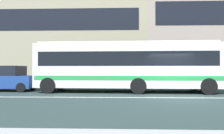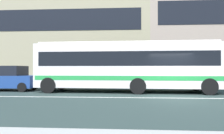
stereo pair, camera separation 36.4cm
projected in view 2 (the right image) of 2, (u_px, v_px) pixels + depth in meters
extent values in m
plane|color=#2B3B38|center=(178.00, 98.00, 10.17)|extent=(160.00, 160.00, 0.00)
cube|color=silver|center=(178.00, 98.00, 10.17)|extent=(60.00, 0.16, 0.01)
cube|color=#255027|center=(195.00, 81.00, 16.68)|extent=(20.67, 1.10, 1.00)
cube|color=tan|center=(56.00, 37.00, 27.86)|extent=(25.72, 11.20, 12.51)
cube|color=black|center=(39.00, 20.00, 22.26)|extent=(23.66, 0.04, 2.50)
cube|color=tan|center=(220.00, 31.00, 26.45)|extent=(20.81, 11.20, 13.52)
cube|color=silver|center=(126.00, 66.00, 13.01)|extent=(11.98, 2.94, 2.85)
cube|color=black|center=(126.00, 59.00, 13.02)|extent=(11.27, 2.93, 0.91)
cube|color=green|center=(126.00, 77.00, 13.00)|extent=(11.75, 2.95, 0.28)
cube|color=silver|center=(126.00, 44.00, 13.03)|extent=(11.49, 2.51, 0.12)
cube|color=black|center=(42.00, 60.00, 13.57)|extent=(0.10, 2.15, 1.00)
cylinder|color=black|center=(49.00, 85.00, 12.28)|extent=(1.01, 0.31, 1.00)
cylinder|color=black|center=(62.00, 83.00, 14.63)|extent=(1.01, 0.31, 1.00)
cylinder|color=black|center=(138.00, 86.00, 11.76)|extent=(1.01, 0.31, 1.00)
cylinder|color=black|center=(136.00, 83.00, 14.10)|extent=(1.01, 0.31, 1.00)
cylinder|color=black|center=(209.00, 87.00, 11.36)|extent=(1.01, 0.31, 1.00)
cylinder|color=black|center=(195.00, 84.00, 13.71)|extent=(1.01, 0.31, 1.00)
cube|color=navy|center=(6.00, 81.00, 13.83)|extent=(4.50, 1.90, 0.84)
cube|color=black|center=(9.00, 71.00, 13.82)|extent=(2.16, 1.67, 0.69)
cylinder|color=black|center=(22.00, 87.00, 12.86)|extent=(0.64, 0.22, 0.64)
cylinder|color=black|center=(34.00, 85.00, 14.59)|extent=(0.64, 0.22, 0.64)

